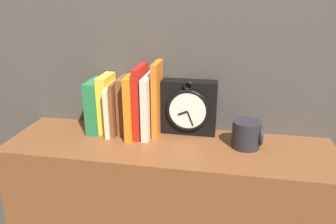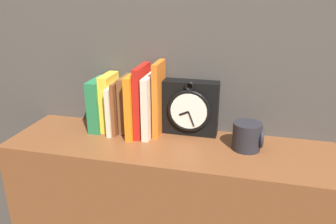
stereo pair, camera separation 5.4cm
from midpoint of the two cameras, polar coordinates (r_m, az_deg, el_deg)
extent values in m
cube|color=#47423D|center=(1.14, 0.26, 16.19)|extent=(6.00, 0.05, 2.60)
cube|color=black|center=(1.14, 2.31, 0.82)|extent=(0.19, 0.06, 0.19)
torus|color=black|center=(1.10, 2.05, 0.23)|extent=(0.15, 0.01, 0.15)
cylinder|color=white|center=(1.10, 2.03, 0.18)|extent=(0.12, 0.01, 0.12)
cube|color=black|center=(1.10, 1.19, -0.19)|extent=(0.03, 0.00, 0.02)
cube|color=black|center=(1.10, 2.49, -1.16)|extent=(0.02, 0.00, 0.05)
torus|color=black|center=(1.08, 2.11, 4.54)|extent=(0.03, 0.01, 0.03)
cube|color=#257442|center=(1.19, -13.64, 1.09)|extent=(0.04, 0.13, 0.18)
cube|color=yellow|center=(1.18, -11.86, 1.51)|extent=(0.03, 0.11, 0.20)
cube|color=beige|center=(1.17, -10.91, 0.48)|extent=(0.02, 0.14, 0.17)
cube|color=brown|center=(1.16, -10.15, 0.86)|extent=(0.01, 0.13, 0.19)
cube|color=brown|center=(1.16, -8.62, 1.24)|extent=(0.04, 0.11, 0.20)
cube|color=orange|center=(1.13, -7.45, 1.24)|extent=(0.02, 0.15, 0.22)
cube|color=#B61B12|center=(1.12, -6.16, 1.89)|extent=(0.02, 0.14, 0.24)
cube|color=beige|center=(1.12, -4.77, 1.08)|extent=(0.02, 0.14, 0.21)
cube|color=orange|center=(1.12, -3.25, 2.28)|extent=(0.02, 0.11, 0.26)
cylinder|color=#232328|center=(1.07, 12.05, -3.83)|extent=(0.09, 0.09, 0.09)
torus|color=#232328|center=(1.07, 14.45, -3.97)|extent=(0.01, 0.07, 0.07)
camera|label=1|loc=(0.03, -91.50, -0.57)|focal=35.00mm
camera|label=2|loc=(0.03, 88.50, 0.57)|focal=35.00mm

